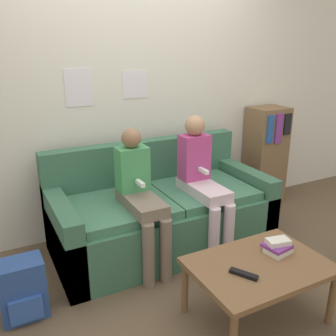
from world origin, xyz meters
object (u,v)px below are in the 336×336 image
(couch, at_px, (161,213))
(person_left, at_px, (140,194))
(bookshelf, at_px, (265,155))
(tv_remote, at_px, (244,274))
(coffee_table, at_px, (259,270))
(person_right, at_px, (202,178))
(backpack, at_px, (22,290))

(couch, bearing_deg, person_left, -142.29)
(couch, height_order, bookshelf, bookshelf)
(person_left, height_order, tv_remote, person_left)
(coffee_table, relative_size, person_right, 0.74)
(coffee_table, height_order, person_right, person_right)
(coffee_table, bearing_deg, bookshelf, 47.98)
(bookshelf, height_order, backpack, bookshelf)
(couch, height_order, coffee_table, couch)
(bookshelf, bearing_deg, tv_remote, -134.43)
(coffee_table, relative_size, person_left, 0.78)
(tv_remote, relative_size, backpack, 0.42)
(tv_remote, bearing_deg, coffee_table, -12.32)
(person_left, relative_size, tv_remote, 6.50)
(couch, height_order, backpack, couch)
(person_left, height_order, person_right, person_right)
(person_right, distance_m, tv_remote, 1.05)
(coffee_table, bearing_deg, person_left, 113.99)
(couch, relative_size, tv_remote, 10.98)
(couch, xyz_separation_m, bookshelf, (1.43, 0.32, 0.24))
(person_left, distance_m, bookshelf, 1.79)
(person_right, height_order, bookshelf, person_right)
(tv_remote, height_order, bookshelf, bookshelf)
(person_left, bearing_deg, backpack, -167.41)
(coffee_table, distance_m, bookshelf, 1.95)
(person_right, relative_size, bookshelf, 1.08)
(backpack, bearing_deg, coffee_table, -27.95)
(couch, xyz_separation_m, person_left, (-0.28, -0.21, 0.31))
(couch, distance_m, coffee_table, 1.13)
(couch, relative_size, backpack, 4.59)
(coffee_table, distance_m, person_left, 1.03)
(tv_remote, distance_m, bookshelf, 2.10)
(coffee_table, bearing_deg, couch, 96.49)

